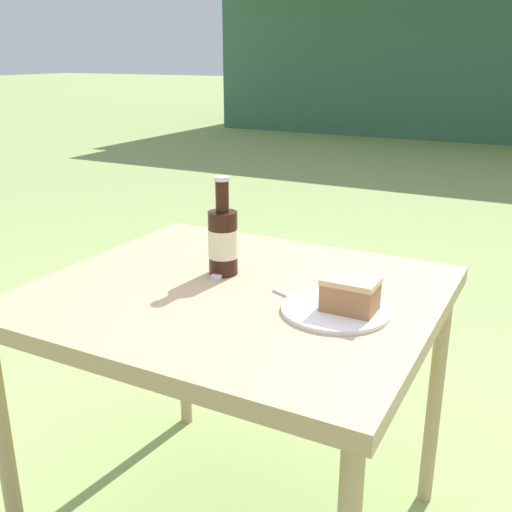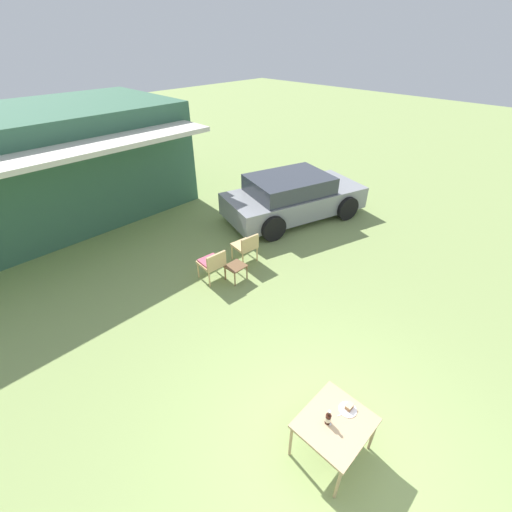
% 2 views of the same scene
% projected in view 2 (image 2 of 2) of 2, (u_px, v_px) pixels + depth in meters
% --- Properties ---
extents(ground_plane, '(60.00, 60.00, 0.00)m').
position_uv_depth(ground_plane, '(329.00, 451.00, 4.73)').
color(ground_plane, '#8CA35B').
extents(cabin_building, '(8.72, 5.40, 3.10)m').
position_uv_depth(cabin_building, '(22.00, 171.00, 9.50)').
color(cabin_building, '#38664C').
rests_on(cabin_building, ground_plane).
extents(parked_car, '(4.53, 2.96, 1.32)m').
position_uv_depth(parked_car, '(293.00, 197.00, 10.27)').
color(parked_car, gray).
rests_on(parked_car, ground_plane).
extents(wicker_chair_cushioned, '(0.54, 0.56, 0.78)m').
position_uv_depth(wicker_chair_cushioned, '(212.00, 262.00, 7.72)').
color(wicker_chair_cushioned, tan).
rests_on(wicker_chair_cushioned, ground_plane).
extents(wicker_chair_plain, '(0.56, 0.58, 0.78)m').
position_uv_depth(wicker_chair_plain, '(246.00, 245.00, 8.32)').
color(wicker_chair_plain, tan).
rests_on(wicker_chair_plain, ground_plane).
extents(garden_side_table, '(0.43, 0.39, 0.38)m').
position_uv_depth(garden_side_table, '(236.00, 268.00, 7.79)').
color(garden_side_table, brown).
rests_on(garden_side_table, ground_plane).
extents(patio_table, '(0.91, 0.81, 0.71)m').
position_uv_depth(patio_table, '(335.00, 425.00, 4.37)').
color(patio_table, tan).
rests_on(patio_table, ground_plane).
extents(cake_on_plate, '(0.23, 0.23, 0.08)m').
position_uv_depth(cake_on_plate, '(349.00, 408.00, 4.47)').
color(cake_on_plate, white).
rests_on(cake_on_plate, patio_table).
extents(cola_bottle_near, '(0.07, 0.07, 0.25)m').
position_uv_depth(cola_bottle_near, '(328.00, 418.00, 4.28)').
color(cola_bottle_near, black).
rests_on(cola_bottle_near, patio_table).
extents(fork, '(0.18, 0.08, 0.01)m').
position_uv_depth(fork, '(344.00, 413.00, 4.43)').
color(fork, silver).
rests_on(fork, patio_table).
extents(loose_bottle_cap, '(0.03, 0.03, 0.01)m').
position_uv_depth(loose_bottle_cap, '(330.00, 424.00, 4.31)').
color(loose_bottle_cap, silver).
rests_on(loose_bottle_cap, patio_table).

